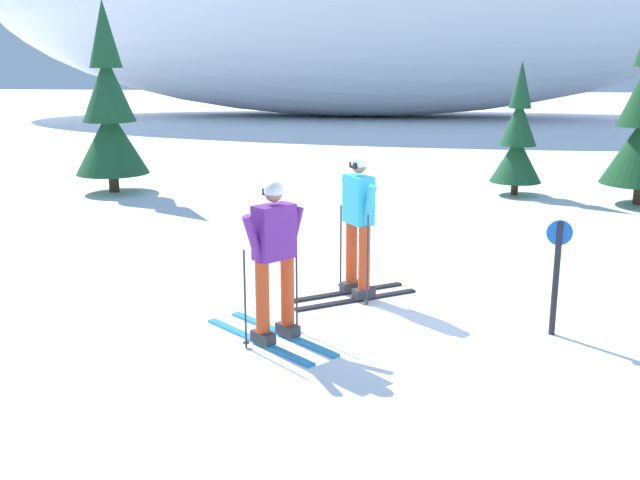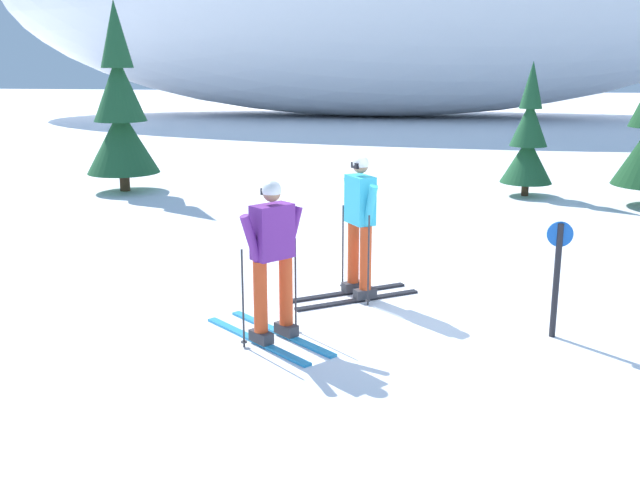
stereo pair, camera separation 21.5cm
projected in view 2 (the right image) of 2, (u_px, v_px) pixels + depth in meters
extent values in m
plane|color=white|center=(439.00, 327.00, 8.50)|extent=(120.00, 120.00, 0.00)
cube|color=#2893CC|center=(256.00, 340.00, 8.05)|extent=(1.41, 1.24, 0.03)
cube|color=#2893CC|center=(281.00, 333.00, 8.28)|extent=(1.41, 1.24, 0.03)
cube|color=#38383D|center=(261.00, 337.00, 7.96)|extent=(0.30, 0.29, 0.12)
cube|color=#38383D|center=(286.00, 329.00, 8.18)|extent=(0.30, 0.29, 0.12)
cylinder|color=#DB471E|center=(260.00, 297.00, 7.85)|extent=(0.15, 0.15, 0.79)
cylinder|color=#DB471E|center=(286.00, 290.00, 8.07)|extent=(0.15, 0.15, 0.79)
cube|color=#6B2889|center=(272.00, 232.00, 7.80)|extent=(0.47, 0.49, 0.58)
cylinder|color=#6B2889|center=(252.00, 241.00, 7.64)|extent=(0.26, 0.27, 0.58)
cylinder|color=#6B2889|center=(292.00, 233.00, 7.98)|extent=(0.26, 0.27, 0.58)
sphere|color=#A37556|center=(272.00, 193.00, 7.70)|extent=(0.19, 0.19, 0.19)
sphere|color=white|center=(272.00, 190.00, 7.69)|extent=(0.21, 0.21, 0.21)
cube|color=black|center=(267.00, 191.00, 7.75)|extent=(0.13, 0.14, 0.07)
cylinder|color=#2D2D33|center=(243.00, 299.00, 7.78)|extent=(0.02, 0.02, 1.09)
cylinder|color=#2D2D33|center=(244.00, 342.00, 7.90)|extent=(0.07, 0.07, 0.01)
cylinder|color=#2D2D33|center=(296.00, 286.00, 8.24)|extent=(0.02, 0.02, 1.09)
cylinder|color=#2D2D33|center=(296.00, 326.00, 8.35)|extent=(0.07, 0.07, 0.01)
cube|color=black|center=(358.00, 300.00, 9.39)|extent=(1.50, 1.04, 0.03)
cube|color=black|center=(346.00, 293.00, 9.68)|extent=(1.50, 1.04, 0.03)
cube|color=#38383D|center=(365.00, 293.00, 9.41)|extent=(0.31, 0.27, 0.12)
cube|color=#38383D|center=(353.00, 286.00, 9.70)|extent=(0.31, 0.27, 0.12)
cylinder|color=#DB471E|center=(366.00, 258.00, 9.30)|extent=(0.15, 0.15, 0.83)
cylinder|color=#DB471E|center=(353.00, 252.00, 9.59)|extent=(0.15, 0.15, 0.83)
cube|color=#33B7D6|center=(360.00, 200.00, 9.27)|extent=(0.43, 0.48, 0.61)
cylinder|color=#33B7D6|center=(370.00, 207.00, 9.05)|extent=(0.23, 0.28, 0.58)
cylinder|color=#33B7D6|center=(351.00, 200.00, 9.51)|extent=(0.23, 0.28, 0.58)
sphere|color=#A37556|center=(361.00, 166.00, 9.17)|extent=(0.19, 0.19, 0.19)
sphere|color=white|center=(361.00, 163.00, 9.16)|extent=(0.21, 0.21, 0.21)
cube|color=black|center=(355.00, 165.00, 9.13)|extent=(0.11, 0.14, 0.07)
cylinder|color=#2D2D33|center=(368.00, 261.00, 9.11)|extent=(0.02, 0.02, 1.15)
cylinder|color=#2D2D33|center=(368.00, 300.00, 9.24)|extent=(0.07, 0.07, 0.01)
cylinder|color=#2D2D33|center=(343.00, 248.00, 9.72)|extent=(0.02, 0.02, 1.15)
cylinder|color=#2D2D33|center=(343.00, 285.00, 9.85)|extent=(0.07, 0.07, 0.01)
cylinder|color=#47301E|center=(125.00, 179.00, 17.06)|extent=(0.23, 0.23, 0.58)
cone|color=#1E512D|center=(122.00, 141.00, 16.85)|extent=(1.65, 1.65, 1.48)
cone|color=#1E512D|center=(119.00, 88.00, 16.56)|extent=(1.19, 1.19, 1.48)
cone|color=#1E512D|center=(115.00, 34.00, 16.28)|extent=(0.73, 0.73, 1.48)
cylinder|color=#47301E|center=(525.00, 187.00, 16.50)|extent=(0.16, 0.16, 0.40)
cone|color=#1E512D|center=(527.00, 160.00, 16.35)|extent=(1.14, 1.14, 1.02)
cone|color=#1E512D|center=(530.00, 123.00, 16.15)|extent=(0.82, 0.82, 1.02)
cone|color=#1E512D|center=(532.00, 85.00, 15.95)|extent=(0.50, 0.50, 1.02)
cylinder|color=black|center=(556.00, 281.00, 8.06)|extent=(0.07, 0.07, 1.29)
cylinder|color=blue|center=(560.00, 234.00, 7.93)|extent=(0.28, 0.02, 0.28)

